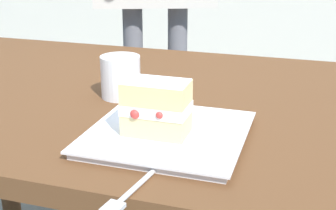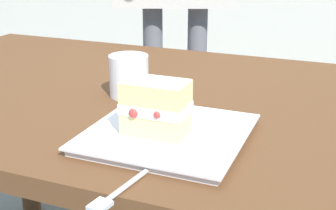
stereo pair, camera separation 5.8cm
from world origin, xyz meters
name	(u,v)px [view 1 (the left image)]	position (x,y,z in m)	size (l,w,h in m)	color
patio_table	(163,131)	(0.00, 0.00, 0.62)	(1.63, 0.86, 0.71)	brown
dessert_plate	(168,134)	(-0.08, 0.22, 0.71)	(0.27, 0.27, 0.02)	white
cake_slice	(156,108)	(-0.07, 0.24, 0.77)	(0.11, 0.08, 0.10)	#EAD18C
dessert_fork	(135,188)	(-0.09, 0.41, 0.71)	(0.04, 0.17, 0.01)	silver
coffee_cup	(121,76)	(0.09, 0.04, 0.75)	(0.09, 0.09, 0.09)	white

